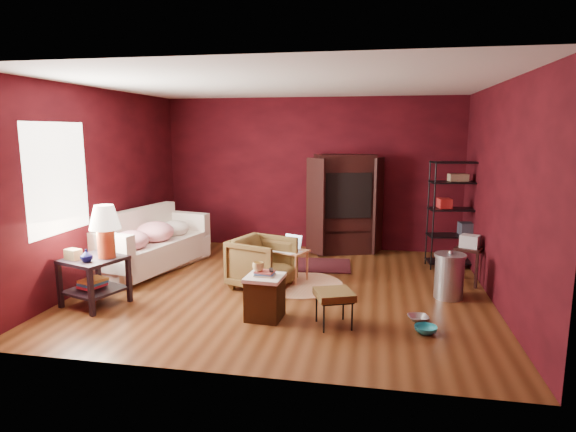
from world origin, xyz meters
name	(u,v)px	position (x,y,z in m)	size (l,w,h in m)	color
room	(282,190)	(-0.04, -0.01, 1.40)	(5.54, 5.04, 2.84)	brown
sofa	(151,244)	(-2.30, 0.55, 0.40)	(2.05, 0.60, 0.80)	white
armchair	(262,260)	(-0.33, -0.02, 0.39)	(0.76, 0.71, 0.79)	black
pet_bowl_steel	(419,311)	(1.75, -0.88, 0.12)	(0.24, 0.06, 0.24)	#BABDC1
pet_bowl_turquoise	(426,322)	(1.81, -1.22, 0.12)	(0.25, 0.08, 0.25)	#28B0BF
vase	(87,256)	(-2.23, -1.27, 0.69)	(0.15, 0.16, 0.15)	#0E1046
mug	(258,266)	(-0.10, -1.16, 0.65)	(0.13, 0.11, 0.13)	#DBBA6B
side_table	(100,246)	(-2.17, -1.06, 0.77)	(0.82, 0.82, 1.28)	black
sofa_cushions	(149,243)	(-2.30, 0.52, 0.43)	(1.26, 2.22, 0.87)	white
hamper	(265,296)	(-0.03, -1.14, 0.27)	(0.45, 0.45, 0.60)	#41250F
footstool	(334,296)	(0.80, -1.22, 0.36)	(0.52, 0.52, 0.41)	black
rug_round	(299,284)	(0.17, 0.19, 0.01)	(1.58, 1.58, 0.01)	#F5ECCC
rug_oriental	(311,265)	(0.20, 1.19, 0.02)	(1.34, 0.95, 0.01)	#53161D
laptop_desk	(289,253)	(-0.02, 0.37, 0.41)	(0.65, 0.57, 0.67)	#FFAE74
tv_armoire	(344,202)	(0.65, 2.21, 0.93)	(1.34, 0.98, 1.78)	black
wire_shelving	(457,210)	(2.49, 1.55, 0.95)	(0.89, 0.49, 1.72)	black
small_stand	(470,248)	(2.56, 0.68, 0.54)	(0.48, 0.48, 0.72)	black
trash_can	(449,276)	(2.21, 0.01, 0.30)	(0.45, 0.45, 0.65)	#B5B7BE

